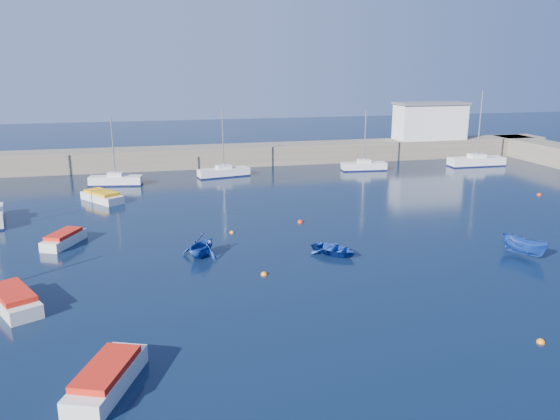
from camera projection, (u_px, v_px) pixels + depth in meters
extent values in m
plane|color=black|center=(339.00, 309.00, 30.32)|extent=(220.00, 220.00, 0.00)
cube|color=#6E6454|center=(225.00, 156.00, 73.21)|extent=(96.00, 4.50, 2.60)
cube|color=silver|center=(430.00, 122.00, 78.98)|extent=(10.00, 4.00, 5.00)
cube|color=silver|center=(116.00, 181.00, 61.26)|extent=(5.93, 2.57, 1.04)
cylinder|color=#B7BABC|center=(113.00, 147.00, 60.27)|extent=(0.15, 0.15, 6.60)
cube|color=silver|center=(224.00, 173.00, 65.95)|extent=(6.44, 2.96, 1.00)
cylinder|color=#B7BABC|center=(223.00, 139.00, 64.89)|extent=(0.14, 0.14, 7.15)
cube|color=silver|center=(364.00, 166.00, 69.90)|extent=(5.83, 2.09, 1.01)
cylinder|color=#B7BABC|center=(365.00, 137.00, 68.92)|extent=(0.15, 0.15, 6.57)
cube|color=silver|center=(476.00, 162.00, 72.98)|extent=(7.60, 2.20, 1.15)
cylinder|color=#B7BABC|center=(480.00, 124.00, 71.71)|extent=(0.16, 0.16, 8.71)
cube|color=silver|center=(13.00, 301.00, 30.30)|extent=(3.78, 5.11, 0.79)
cube|color=red|center=(12.00, 292.00, 30.16)|extent=(3.14, 3.99, 0.30)
cube|color=silver|center=(64.00, 240.00, 41.00)|extent=(3.04, 4.29, 0.73)
cube|color=red|center=(63.00, 234.00, 40.87)|extent=(2.54, 3.34, 0.27)
cube|color=silver|center=(102.00, 198.00, 54.02)|extent=(4.40, 5.17, 0.76)
cube|color=#F6A30D|center=(102.00, 192.00, 53.89)|extent=(3.59, 4.08, 0.28)
cube|color=silver|center=(107.00, 380.00, 22.74)|extent=(3.32, 5.04, 0.81)
cube|color=red|center=(106.00, 368.00, 22.59)|extent=(2.80, 3.90, 0.30)
imported|color=#153696|center=(334.00, 249.00, 38.92)|extent=(4.08, 4.23, 0.71)
imported|color=#153696|center=(201.00, 245.00, 38.36)|extent=(4.06, 4.16, 1.67)
imported|color=#153696|center=(524.00, 246.00, 38.59)|extent=(2.53, 3.74, 1.35)
sphere|color=orange|center=(264.00, 275.00, 35.20)|extent=(0.42, 0.42, 0.42)
sphere|color=#B32C0D|center=(300.00, 222.00, 46.85)|extent=(0.50, 0.50, 0.50)
sphere|color=orange|center=(513.00, 241.00, 41.93)|extent=(0.40, 0.40, 0.40)
sphere|color=orange|center=(232.00, 233.00, 43.95)|extent=(0.38, 0.38, 0.38)
sphere|color=#B32C0D|center=(539.00, 195.00, 56.67)|extent=(0.47, 0.47, 0.47)
sphere|color=orange|center=(541.00, 343.00, 26.61)|extent=(0.41, 0.41, 0.41)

